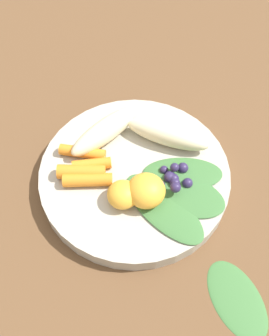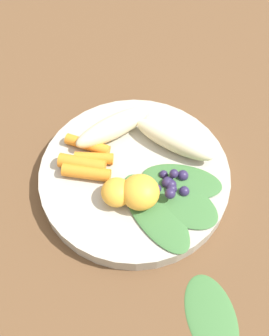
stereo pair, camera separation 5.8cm
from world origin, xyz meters
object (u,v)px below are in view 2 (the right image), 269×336
(banana_peeled_left, at_px, (113,127))
(orange_segment_near, at_px, (140,192))
(banana_peeled_right, at_px, (174,140))
(bowl, at_px, (135,177))
(kale_leaf_stray, at_px, (212,316))

(banana_peeled_left, xyz_separation_m, orange_segment_near, (0.05, 0.10, 0.00))
(banana_peeled_right, relative_size, orange_segment_near, 2.39)
(orange_segment_near, bearing_deg, banana_peeled_left, -116.72)
(bowl, xyz_separation_m, banana_peeled_right, (-0.07, 0.01, 0.03))
(kale_leaf_stray, bearing_deg, banana_peeled_left, -166.99)
(banana_peeled_left, xyz_separation_m, kale_leaf_stray, (0.10, 0.26, -0.04))
(bowl, height_order, banana_peeled_right, banana_peeled_right)
(banana_peeled_right, distance_m, kale_leaf_stray, 0.23)
(bowl, bearing_deg, banana_peeled_left, -111.13)
(banana_peeled_left, distance_m, orange_segment_near, 0.11)
(kale_leaf_stray, bearing_deg, orange_segment_near, -162.63)
(banana_peeled_left, height_order, kale_leaf_stray, banana_peeled_left)
(banana_peeled_right, height_order, kale_leaf_stray, banana_peeled_right)
(kale_leaf_stray, bearing_deg, bowl, -166.70)
(bowl, xyz_separation_m, orange_segment_near, (0.02, 0.03, 0.03))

